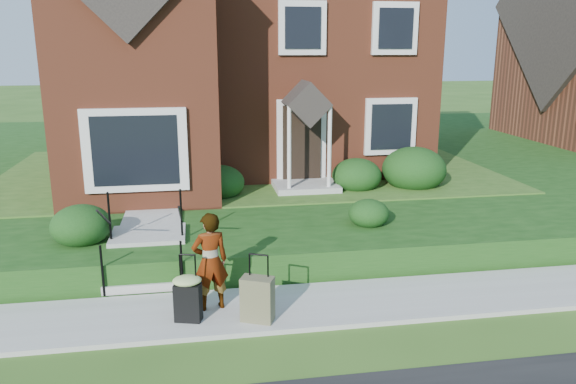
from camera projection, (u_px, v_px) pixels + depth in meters
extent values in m
plane|color=#2D5119|center=(298.00, 309.00, 9.14)|extent=(120.00, 120.00, 0.00)
cube|color=#9E9B93|center=(298.00, 307.00, 9.13)|extent=(60.00, 1.60, 0.08)
cube|color=#163C10|center=(352.00, 158.00, 20.12)|extent=(44.00, 20.00, 0.60)
cube|color=#9E9B93|center=(157.00, 199.00, 13.36)|extent=(1.20, 6.00, 0.06)
cube|color=brown|center=(241.00, 74.00, 17.87)|extent=(10.00, 8.00, 5.40)
cube|color=brown|center=(137.00, 85.00, 12.84)|extent=(3.60, 2.40, 5.40)
cube|color=silver|center=(136.00, 150.00, 12.06)|extent=(2.20, 0.30, 1.80)
cube|color=black|center=(302.00, 146.00, 14.60)|extent=(1.00, 0.12, 2.10)
cube|color=black|center=(391.00, 126.00, 14.88)|extent=(1.40, 0.10, 1.50)
cube|color=#9E9B93|center=(145.00, 286.00, 9.66)|extent=(1.40, 0.30, 0.15)
cube|color=#9E9B93|center=(145.00, 271.00, 9.91)|extent=(1.40, 0.30, 0.15)
cube|color=#9E9B93|center=(146.00, 257.00, 10.16)|extent=(1.40, 0.30, 0.15)
cube|color=#9E9B93|center=(147.00, 243.00, 10.41)|extent=(1.40, 0.30, 0.15)
cube|color=#9E9B93|center=(149.00, 234.00, 10.93)|extent=(1.40, 0.80, 0.15)
cylinder|color=black|center=(102.00, 271.00, 9.32)|extent=(0.04, 0.04, 0.90)
cylinder|color=black|center=(109.00, 216.00, 10.31)|extent=(0.04, 0.04, 0.90)
cylinder|color=black|center=(182.00, 266.00, 9.53)|extent=(0.04, 0.04, 0.90)
cylinder|color=black|center=(181.00, 212.00, 10.52)|extent=(0.04, 0.04, 0.90)
ellipsoid|color=black|center=(81.00, 184.00, 13.09)|extent=(1.30, 1.30, 0.91)
ellipsoid|color=black|center=(219.00, 179.00, 13.64)|extent=(1.22, 1.22, 0.86)
ellipsoid|color=black|center=(357.00, 172.00, 14.36)|extent=(1.26, 1.26, 0.89)
ellipsoid|color=black|center=(414.00, 165.00, 14.58)|extent=(1.66, 1.66, 1.16)
ellipsoid|color=black|center=(81.00, 221.00, 10.45)|extent=(1.11, 1.11, 0.78)
ellipsoid|color=black|center=(369.00, 211.00, 11.49)|extent=(0.83, 0.83, 0.58)
imported|color=#999999|center=(210.00, 261.00, 8.80)|extent=(0.65, 0.51, 1.59)
cube|color=black|center=(188.00, 302.00, 8.51)|extent=(0.44, 0.32, 0.60)
cylinder|color=black|center=(186.00, 256.00, 8.33)|extent=(0.24, 0.09, 0.03)
cylinder|color=black|center=(178.00, 271.00, 8.36)|extent=(0.02, 0.02, 0.45)
cylinder|color=black|center=(195.00, 270.00, 8.40)|extent=(0.02, 0.02, 0.45)
cylinder|color=black|center=(180.00, 319.00, 8.56)|extent=(0.05, 0.07, 0.06)
cylinder|color=black|center=(198.00, 318.00, 8.60)|extent=(0.05, 0.07, 0.06)
ellipsoid|color=#9DB96A|center=(187.00, 280.00, 8.42)|extent=(0.52, 0.46, 0.14)
cube|color=brown|center=(258.00, 299.00, 8.51)|extent=(0.55, 0.45, 0.70)
cylinder|color=black|center=(257.00, 257.00, 8.33)|extent=(0.28, 0.14, 0.03)
cylinder|color=black|center=(247.00, 268.00, 8.35)|extent=(0.02, 0.02, 0.34)
cylinder|color=black|center=(267.00, 267.00, 8.40)|extent=(0.02, 0.02, 0.34)
cylinder|color=black|center=(247.00, 319.00, 8.56)|extent=(0.06, 0.07, 0.06)
cylinder|color=black|center=(269.00, 317.00, 8.61)|extent=(0.06, 0.07, 0.06)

